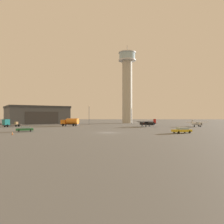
{
  "coord_description": "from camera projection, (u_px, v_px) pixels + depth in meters",
  "views": [
    {
      "loc": [
        2.36,
        -52.65,
        4.07
      ],
      "look_at": [
        0.12,
        34.52,
        5.58
      ],
      "focal_mm": 34.87,
      "sensor_mm": 36.0,
      "label": 1
    }
  ],
  "objects": [
    {
      "name": "ground_plane",
      "position": [
        108.0,
        133.0,
        52.61
      ],
      "size": [
        400.0,
        400.0,
        0.0
      ],
      "primitive_type": "plane",
      "color": "#60605E"
    },
    {
      "name": "control_tower",
      "position": [
        127.0,
        82.0,
        120.49
      ],
      "size": [
        9.59,
        9.59,
        43.38
      ],
      "color": "#B2AD9E",
      "rests_on": "ground_plane"
    },
    {
      "name": "hangar",
      "position": [
        36.0,
        115.0,
        114.22
      ],
      "size": [
        37.82,
        36.44,
        9.01
      ],
      "rotation": [
        0.0,
        0.0,
        -0.98
      ],
      "color": "#4C5159",
      "rests_on": "ground_plane"
    },
    {
      "name": "airplane_white",
      "position": [
        197.0,
        123.0,
        81.66
      ],
      "size": [
        8.54,
        6.69,
        2.53
      ],
      "rotation": [
        0.0,
        0.0,
        4.98
      ],
      "color": "white",
      "rests_on": "ground_plane"
    },
    {
      "name": "airplane_black",
      "position": [
        147.0,
        123.0,
        80.87
      ],
      "size": [
        7.81,
        8.19,
        2.91
      ],
      "rotation": [
        0.0,
        0.0,
        2.4
      ],
      "color": "black",
      "rests_on": "ground_plane"
    },
    {
      "name": "truck_flatbed_teal",
      "position": [
        9.0,
        123.0,
        79.16
      ],
      "size": [
        5.85,
        6.47,
        2.8
      ],
      "rotation": [
        0.0,
        0.0,
        4.04
      ],
      "color": "#38383D",
      "rests_on": "ground_plane"
    },
    {
      "name": "truck_fuel_tanker_orange",
      "position": [
        70.0,
        122.0,
        86.37
      ],
      "size": [
        7.45,
        4.42,
        3.04
      ],
      "rotation": [
        0.0,
        0.0,
        2.86
      ],
      "color": "#38383D",
      "rests_on": "ground_plane"
    },
    {
      "name": "car_green",
      "position": [
        25.0,
        129.0,
        55.44
      ],
      "size": [
        4.55,
        3.34,
        1.37
      ],
      "rotation": [
        0.0,
        0.0,
        3.54
      ],
      "color": "#287A42",
      "rests_on": "ground_plane"
    },
    {
      "name": "car_yellow",
      "position": [
        182.0,
        130.0,
        50.7
      ],
      "size": [
        4.85,
        3.27,
        1.37
      ],
      "rotation": [
        0.0,
        0.0,
        3.48
      ],
      "color": "gold",
      "rests_on": "ground_plane"
    },
    {
      "name": "light_post_west",
      "position": [
        132.0,
        115.0,
        101.99
      ],
      "size": [
        0.44,
        0.44,
        7.53
      ],
      "color": "#38383D",
      "rests_on": "ground_plane"
    },
    {
      "name": "light_post_north",
      "position": [
        89.0,
        113.0,
        100.84
      ],
      "size": [
        0.44,
        0.44,
        8.82
      ],
      "color": "#38383D",
      "rests_on": "ground_plane"
    },
    {
      "name": "traffic_cone_near_left",
      "position": [
        12.0,
        133.0,
        46.55
      ],
      "size": [
        0.36,
        0.36,
        0.64
      ],
      "color": "black",
      "rests_on": "ground_plane"
    }
  ]
}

